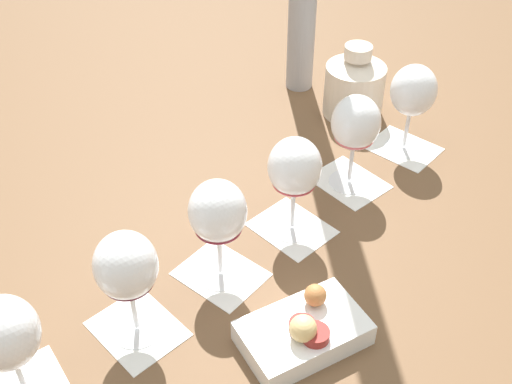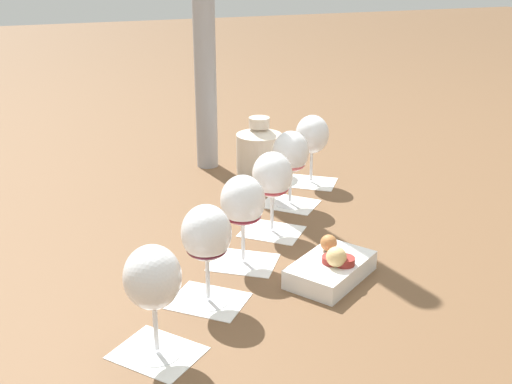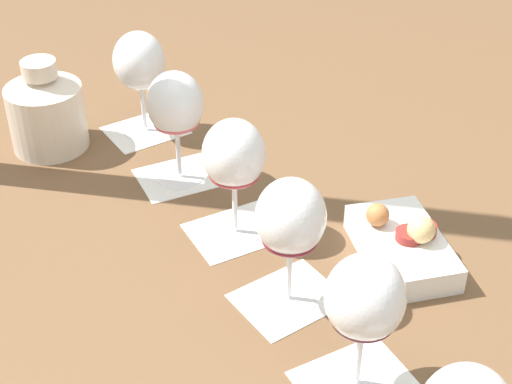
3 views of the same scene
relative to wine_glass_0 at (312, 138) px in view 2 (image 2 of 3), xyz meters
name	(u,v)px [view 2 (image 2 of 3)]	position (x,y,z in m)	size (l,w,h in m)	color
ground_plane	(255,246)	(0.29, -0.25, -0.12)	(8.00, 8.00, 0.00)	brown
tasting_card_0	(311,182)	(0.00, 0.00, -0.11)	(0.15, 0.15, 0.00)	white
tasting_card_1	(290,203)	(0.11, -0.10, -0.11)	(0.15, 0.15, 0.00)	white
tasting_card_2	(272,231)	(0.24, -0.20, -0.11)	(0.15, 0.15, 0.00)	white
tasting_card_3	(243,262)	(0.34, -0.30, -0.11)	(0.15, 0.15, 0.00)	white
tasting_card_4	(208,301)	(0.45, -0.39, -0.11)	(0.15, 0.15, 0.00)	white
tasting_card_5	(157,353)	(0.57, -0.50, -0.11)	(0.15, 0.15, 0.00)	white
wine_glass_0	(312,138)	(0.00, 0.00, 0.00)	(0.08, 0.08, 0.17)	white
wine_glass_1	(291,155)	(0.11, -0.10, 0.00)	(0.08, 0.08, 0.17)	white
wine_glass_2	(272,179)	(0.24, -0.20, 0.00)	(0.08, 0.08, 0.17)	white
wine_glass_3	(243,205)	(0.34, -0.30, 0.00)	(0.08, 0.08, 0.17)	white
wine_glass_4	(206,238)	(0.45, -0.39, 0.00)	(0.08, 0.08, 0.17)	white
wine_glass_5	(153,283)	(0.57, -0.50, 0.00)	(0.08, 0.08, 0.17)	white
ceramic_vase	(259,149)	(-0.12, -0.09, -0.05)	(0.12, 0.12, 0.14)	beige
snack_dish	(331,267)	(0.45, -0.17, -0.09)	(0.17, 0.19, 0.07)	white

